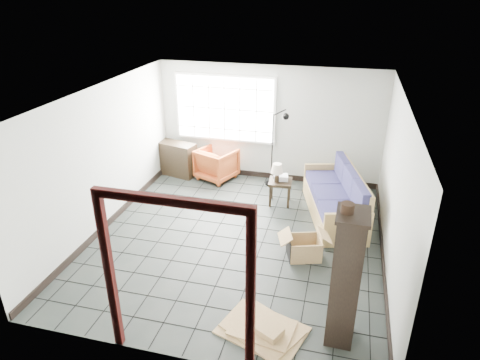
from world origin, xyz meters
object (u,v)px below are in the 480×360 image
(side_table, at_px, (280,185))
(tall_shelf, at_px, (345,278))
(armchair, at_px, (217,162))
(futon_sofa, at_px, (337,200))

(side_table, xyz_separation_m, tall_shelf, (1.35, -3.45, 0.51))
(armchair, relative_size, side_table, 1.59)
(futon_sofa, bearing_deg, side_table, 151.34)
(futon_sofa, bearing_deg, tall_shelf, -101.97)
(futon_sofa, height_order, side_table, futon_sofa)
(side_table, bearing_deg, tall_shelf, -68.63)
(armchair, relative_size, tall_shelf, 0.44)
(armchair, distance_m, side_table, 1.83)
(side_table, relative_size, tall_shelf, 0.28)
(futon_sofa, xyz_separation_m, tall_shelf, (0.19, -3.18, 0.58))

